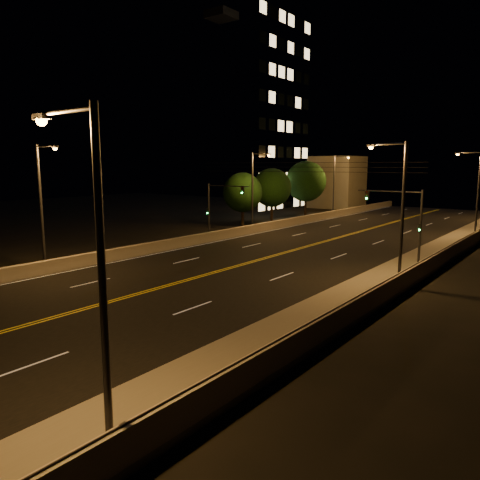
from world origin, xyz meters
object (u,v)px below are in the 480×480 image
Objects in this scene: streetlight_0 at (94,263)px; streetlight_4 at (43,199)px; traffic_signal_left at (217,205)px; streetlight_1 at (399,204)px; tree_2 at (306,181)px; traffic_signal_right at (407,217)px; streetlight_5 at (254,186)px; tree_1 at (272,188)px; streetlight_2 at (475,189)px; building_tower at (222,118)px; streetlight_6 at (336,181)px; tree_0 at (243,192)px.

streetlight_0 is 1.00× the size of streetlight_4.
streetlight_1 is at bearing -18.57° from traffic_signal_left.
traffic_signal_left is 27.28m from tree_2.
traffic_signal_right is at bearing -48.66° from tree_2.
tree_1 is at bearing 112.69° from streetlight_5.
building_tower is (-39.50, 7.96, 9.90)m from streetlight_2.
streetlight_0 is at bearing -90.00° from streetlight_2.
streetlight_6 is 1.09× the size of tree_2.
building_tower is 4.67× the size of tree_0.
streetlight_5 reaches higher than tree_0.
streetlight_0 and streetlight_6 have the same top height.
tree_0 is 0.93× the size of tree_1.
streetlight_2 is 23.03m from streetlight_5.
streetlight_1 is 0.29× the size of building_tower.
streetlight_4 is 46.99m from streetlight_6.
streetlight_4 is 1.25× the size of tree_1.
streetlight_1 is 1.56× the size of traffic_signal_left.
traffic_signal_right is 1.00× the size of traffic_signal_left.
streetlight_2 and streetlight_6 have the same top height.
traffic_signal_right and traffic_signal_left have the same top height.
tree_0 is at bearing 142.03° from streetlight_5.
building_tower is at bearing 136.69° from tree_0.
tree_0 reaches higher than traffic_signal_left.
traffic_signal_right is at bearing -55.80° from streetlight_6.
streetlight_5 is at bearing -37.97° from tree_0.
streetlight_4 is 47.00m from building_tower.
building_tower reaches higher than tree_1.
streetlight_5 is (-21.44, 14.96, 0.00)m from streetlight_1.
streetlight_1 and streetlight_6 have the same top height.
traffic_signal_left is (1.15, -8.14, -1.52)m from streetlight_5.
streetlight_0 is 1.56× the size of traffic_signal_left.
streetlight_6 reaches higher than tree_1.
traffic_signal_left is (1.15, 17.73, -1.52)m from streetlight_4.
traffic_signal_left is at bearing -51.91° from building_tower.
traffic_signal_right is at bearing -22.27° from streetlight_5.
streetlight_0 is at bearing -59.99° from streetlight_5.
traffic_signal_right is 35.73m from tree_2.
streetlight_5 is 1.00× the size of streetlight_6.
streetlight_0 reaches higher than traffic_signal_right.
tree_1 is at bearing 92.02° from tree_0.
streetlight_1 is at bearing 26.99° from streetlight_4.
streetlight_4 reaches higher than tree_0.
streetlight_0 is at bearing -90.00° from streetlight_1.
streetlight_4 is 0.29× the size of building_tower.
streetlight_4 is 44.69m from tree_2.
streetlight_0 is 1.25× the size of tree_1.
streetlight_0 is at bearing -86.93° from traffic_signal_right.
traffic_signal_left is at bearing 86.28° from streetlight_4.
streetlight_5 is at bearing 98.06° from traffic_signal_left.
streetlight_2 reaches higher than tree_2.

